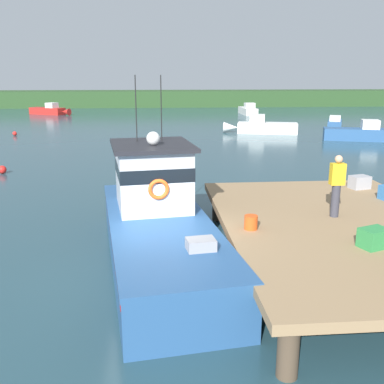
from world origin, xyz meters
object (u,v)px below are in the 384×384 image
moored_boat_far_left (363,133)px  mooring_buoy_spare_mooring (15,133)px  bait_bucket (251,222)px  moored_boat_off_the_point (262,127)px  mooring_buoy_inshore (128,186)px  main_fishing_boat (157,221)px  moored_boat_far_right (249,111)px  deckhand_by_the_boat (337,185)px  moored_boat_mid_harbor (335,124)px  mooring_buoy_channel_marker (2,170)px  moored_boat_outer_mooring (50,110)px  crate_single_far (360,182)px  crate_stack_mid_dock (374,238)px

moored_boat_far_left → mooring_buoy_spare_mooring: (-27.09, 5.08, -0.36)m
bait_bucket → moored_boat_off_the_point: 28.06m
mooring_buoy_inshore → mooring_buoy_spare_mooring: bearing=118.3°
main_fishing_boat → moored_boat_far_right: size_ratio=1.70×
deckhand_by_the_boat → mooring_buoy_spare_mooring: size_ratio=4.74×
main_fishing_boat → moored_boat_off_the_point: 27.35m
moored_boat_mid_harbor → mooring_buoy_channel_marker: 30.13m
main_fishing_boat → mooring_buoy_inshore: bearing=99.6°
bait_bucket → mooring_buoy_inshore: size_ratio=0.71×
deckhand_by_the_boat → mooring_buoy_inshore: (-5.85, 7.69, -1.82)m
bait_bucket → deckhand_by_the_boat: bearing=18.4°
moored_boat_outer_mooring → deckhand_by_the_boat: bearing=-69.3°
moored_boat_far_right → mooring_buoy_spare_mooring: 29.18m
main_fishing_boat → bait_bucket: (2.26, -1.42, 0.36)m
bait_bucket → moored_boat_mid_harbor: 33.58m
crate_single_far → bait_bucket: (-4.38, -3.62, -0.04)m
crate_stack_mid_dock → moored_boat_off_the_point: (4.44, 28.58, -0.87)m
mooring_buoy_channel_marker → deckhand_by_the_boat: bearing=-43.7°
moored_boat_far_right → moored_boat_far_left: moored_boat_far_left is taller
crate_stack_mid_dock → deckhand_by_the_boat: deckhand_by_the_boat is taller
moored_boat_outer_mooring → mooring_buoy_channel_marker: moored_boat_outer_mooring is taller
moored_boat_far_right → crate_single_far: bearing=-97.0°
moored_boat_far_right → deckhand_by_the_boat: bearing=-99.0°
mooring_buoy_spare_mooring → bait_bucket: bearing=-63.5°
mooring_buoy_inshore → mooring_buoy_channel_marker: 7.65m
main_fishing_boat → moored_boat_far_right: 45.35m
mooring_buoy_inshore → main_fishing_boat: bearing=-80.4°
moored_boat_off_the_point → mooring_buoy_spare_mooring: (-20.49, 0.21, -0.37)m
crate_stack_mid_dock → moored_boat_mid_harbor: crate_stack_mid_dock is taller
moored_boat_far_right → moored_boat_mid_harbor: bearing=-71.5°
moored_boat_far_right → mooring_buoy_inshore: size_ratio=12.31×
moored_boat_outer_mooring → mooring_buoy_spare_mooring: (1.61, -20.20, -0.33)m
moored_boat_mid_harbor → bait_bucket: bearing=-115.5°
crate_stack_mid_dock → crate_single_far: (1.99, 4.99, -0.00)m
mooring_buoy_spare_mooring → mooring_buoy_inshore: 21.50m
crate_single_far → mooring_buoy_spare_mooring: (-18.04, 23.79, -1.24)m
moored_boat_far_right → moored_boat_outer_mooring: (-24.72, 2.38, -0.01)m
moored_boat_far_left → moored_boat_off_the_point: (-6.60, 4.87, 0.01)m
crate_single_far → mooring_buoy_channel_marker: bearing=148.0°
crate_single_far → moored_boat_far_right: 41.93m
bait_bucket → mooring_buoy_inshore: 9.23m
moored_boat_outer_mooring → mooring_buoy_channel_marker: size_ratio=13.71×
moored_boat_far_right → mooring_buoy_inshore: bearing=-109.4°
crate_stack_mid_dock → moored_boat_far_left: (11.04, 23.71, -0.87)m
moored_boat_mid_harbor → mooring_buoy_inshore: bearing=-129.4°
moored_boat_mid_harbor → mooring_buoy_spare_mooring: size_ratio=13.67×
moored_boat_far_right → mooring_buoy_channel_marker: moored_boat_far_right is taller
moored_boat_far_left → mooring_buoy_inshore: 21.84m
mooring_buoy_inshore → crate_stack_mid_dock: bearing=-59.3°
crate_single_far → bait_bucket: size_ratio=1.76×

